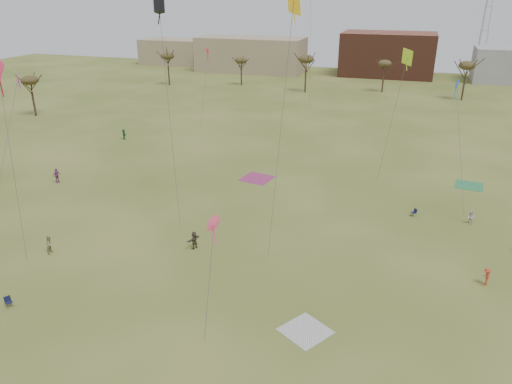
% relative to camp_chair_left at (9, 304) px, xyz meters
% --- Properties ---
extents(ground, '(260.00, 260.00, 0.00)m').
position_rel_camp_chair_left_xyz_m(ground, '(15.53, 4.12, -0.26)').
color(ground, '#46561B').
rests_on(ground, ground).
extents(spectator_fore_b, '(0.80, 0.96, 1.80)m').
position_rel_camp_chair_left_xyz_m(spectator_fore_b, '(-2.63, 8.15, 0.64)').
color(spectator_fore_b, '#999761').
rests_on(spectator_fore_b, ground).
extents(spectator_fore_c, '(1.09, 1.74, 1.79)m').
position_rel_camp_chair_left_xyz_m(spectator_fore_c, '(10.16, 13.17, 0.64)').
color(spectator_fore_c, '#4E4538').
rests_on(spectator_fore_c, ground).
extents(flyer_mid_b, '(0.68, 1.08, 1.59)m').
position_rel_camp_chair_left_xyz_m(flyer_mid_b, '(36.55, 15.12, 0.54)').
color(flyer_mid_b, '#BA3A22').
rests_on(flyer_mid_b, ground).
extents(spectator_mid_d, '(0.67, 1.20, 1.93)m').
position_rel_camp_chair_left_xyz_m(spectator_mid_d, '(-14.25, 23.50, 0.71)').
color(spectator_mid_d, '#8C3A84').
rests_on(spectator_mid_d, ground).
extents(spectator_mid_e, '(0.93, 0.89, 1.51)m').
position_rel_camp_chair_left_xyz_m(spectator_mid_e, '(36.25, 27.26, 0.49)').
color(spectator_mid_e, silver).
rests_on(spectator_mid_e, ground).
extents(flyer_far_a, '(1.51, 1.51, 1.75)m').
position_rel_camp_chair_left_xyz_m(flyer_far_a, '(-16.78, 43.50, 0.62)').
color(flyer_far_a, '#297C46').
rests_on(flyer_far_a, ground).
extents(blanket_cream, '(4.33, 4.33, 0.03)m').
position_rel_camp_chair_left_xyz_m(blanket_cream, '(23.21, 4.39, -0.26)').
color(blanket_cream, beige).
rests_on(blanket_cream, ground).
extents(blanket_plum, '(4.44, 4.44, 0.03)m').
position_rel_camp_chair_left_xyz_m(blanket_plum, '(10.19, 32.96, -0.26)').
color(blanket_plum, '#992F64').
rests_on(blanket_plum, ground).
extents(blanket_olive, '(3.70, 3.70, 0.03)m').
position_rel_camp_chair_left_xyz_m(blanket_olive, '(37.06, 38.98, -0.26)').
color(blanket_olive, '#2E804B').
rests_on(blanket_olive, ground).
extents(camp_chair_left, '(0.72, 0.71, 0.87)m').
position_rel_camp_chair_left_xyz_m(camp_chair_left, '(0.00, 0.00, 0.00)').
color(camp_chair_left, '#131734').
rests_on(camp_chair_left, ground).
extents(camp_chair_right, '(0.74, 0.73, 0.87)m').
position_rel_camp_chair_left_xyz_m(camp_chair_right, '(30.40, 27.34, 0.00)').
color(camp_chair_right, '#141637').
rests_on(camp_chair_right, ground).
extents(kites_aloft, '(78.49, 72.54, 23.88)m').
position_rel_camp_chair_left_xyz_m(kites_aloft, '(10.71, 34.28, 18.97)').
color(kites_aloft, '#E11A43').
rests_on(kites_aloft, ground).
extents(tree_line, '(117.44, 49.32, 8.91)m').
position_rel_camp_chair_left_xyz_m(tree_line, '(12.68, 83.24, 6.83)').
color(tree_line, '#3A2B1E').
rests_on(tree_line, ground).
extents(building_tan, '(32.00, 14.00, 10.00)m').
position_rel_camp_chair_left_xyz_m(building_tan, '(-19.47, 119.12, 4.74)').
color(building_tan, '#937F60').
rests_on(building_tan, ground).
extents(building_brick, '(26.00, 16.00, 12.00)m').
position_rel_camp_chair_left_xyz_m(building_brick, '(20.53, 124.12, 5.74)').
color(building_brick, brown).
rests_on(building_brick, ground).
extents(building_tan_west, '(20.00, 12.00, 8.00)m').
position_rel_camp_chair_left_xyz_m(building_tan_west, '(-49.47, 126.12, 3.74)').
color(building_tan_west, '#937F60').
rests_on(building_tan_west, ground).
extents(radio_tower, '(1.51, 1.72, 41.00)m').
position_rel_camp_chair_left_xyz_m(radio_tower, '(45.53, 129.12, 18.95)').
color(radio_tower, '#9EA3A8').
rests_on(radio_tower, ground).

